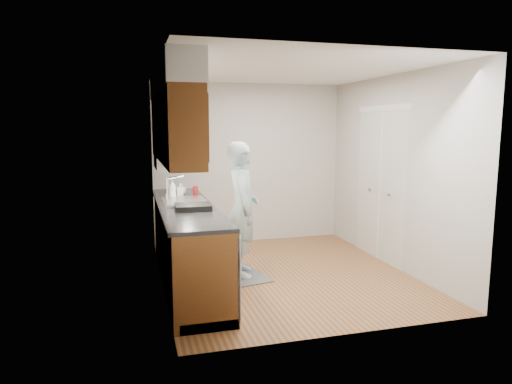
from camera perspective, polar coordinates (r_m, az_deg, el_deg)
floor at (r=5.84m, az=3.51°, el=-10.14°), size 3.50×3.50×0.00m
ceiling at (r=5.58m, az=3.75°, el=15.00°), size 3.50×3.50×0.00m
wall_left at (r=5.28m, az=-11.95°, el=1.63°), size 0.02×3.50×2.50m
wall_right at (r=6.23m, az=16.80°, el=2.44°), size 0.02×3.50×2.50m
wall_back at (r=7.25m, az=-0.89°, el=3.56°), size 3.00×0.02×2.50m
counter at (r=5.45m, az=-8.54°, el=-6.23°), size 0.64×2.80×1.30m
upper_cabinets at (r=5.31m, az=-10.37°, el=9.27°), size 0.47×2.80×1.21m
closet_door at (r=6.50m, az=15.23°, el=0.74°), size 0.02×1.22×2.05m
floor_mat at (r=5.77m, az=-1.69°, el=-10.29°), size 0.62×0.88×0.01m
person at (r=5.55m, az=-1.73°, el=-1.06°), size 0.52×0.71×1.86m
soap_bottle_a at (r=5.87m, az=-10.43°, el=0.47°), size 0.12×0.12×0.24m
soap_bottle_b at (r=5.99m, az=-9.47°, el=0.36°), size 0.09×0.09×0.18m
soap_bottle_c at (r=6.17m, az=-9.29°, el=0.43°), size 0.16×0.16×0.15m
soda_can at (r=6.05m, az=-7.59°, el=0.18°), size 0.09×0.09×0.12m
dish_rack at (r=5.00m, az=-7.87°, el=-1.88°), size 0.40×0.34×0.06m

